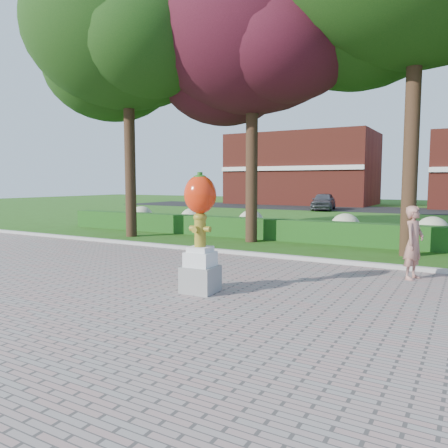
{
  "coord_description": "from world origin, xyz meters",
  "views": [
    {
      "loc": [
        5.16,
        -8.63,
        2.24
      ],
      "look_at": [
        -0.33,
        1.0,
        1.17
      ],
      "focal_mm": 35.0,
      "sensor_mm": 36.0,
      "label": 1
    }
  ],
  "objects": [
    {
      "name": "woman",
      "position": [
        4.05,
        1.98,
        0.87
      ],
      "size": [
        0.55,
        0.7,
        1.67
      ],
      "primitive_type": "imported",
      "rotation": [
        0.0,
        0.0,
        1.28
      ],
      "color": "#A96F60",
      "rests_on": "walkway"
    },
    {
      "name": "curb",
      "position": [
        0.0,
        3.0,
        0.07
      ],
      "size": [
        40.0,
        0.18,
        0.15
      ],
      "primitive_type": "cube",
      "color": "#ADADA5",
      "rests_on": "ground"
    },
    {
      "name": "ground",
      "position": [
        0.0,
        0.0,
        0.0
      ],
      "size": [
        100.0,
        100.0,
        0.0
      ],
      "primitive_type": "plane",
      "color": "#285014",
      "rests_on": "ground"
    },
    {
      "name": "parked_car",
      "position": [
        -5.05,
        25.1,
        0.71
      ],
      "size": [
        2.28,
        4.25,
        1.37
      ],
      "primitive_type": "imported",
      "rotation": [
        0.0,
        0.0,
        0.17
      ],
      "color": "#424349",
      "rests_on": "street"
    },
    {
      "name": "hydrant_sculpture",
      "position": [
        0.5,
        -1.4,
        1.31
      ],
      "size": [
        0.7,
        0.69,
        2.39
      ],
      "rotation": [
        0.0,
        0.0,
        0.07
      ],
      "color": "gray",
      "rests_on": "walkway"
    },
    {
      "name": "tree_far_left",
      "position": [
        -7.11,
        5.09,
        7.96
      ],
      "size": [
        9.0,
        7.68,
        11.66
      ],
      "color": "black",
      "rests_on": "ground"
    },
    {
      "name": "lawn_hedge",
      "position": [
        0.0,
        7.0,
        0.4
      ],
      "size": [
        24.0,
        0.7,
        0.8
      ],
      "primitive_type": "cube",
      "color": "#1F4513",
      "rests_on": "ground"
    },
    {
      "name": "building_left",
      "position": [
        -10.0,
        34.0,
        3.5
      ],
      "size": [
        14.0,
        8.0,
        7.0
      ],
      "primitive_type": "cube",
      "color": "maroon",
      "rests_on": "ground"
    },
    {
      "name": "street",
      "position": [
        0.0,
        28.0,
        0.01
      ],
      "size": [
        50.0,
        8.0,
        0.02
      ],
      "primitive_type": "cube",
      "color": "black",
      "rests_on": "ground"
    },
    {
      "name": "walkway",
      "position": [
        0.0,
        -4.0,
        0.02
      ],
      "size": [
        40.0,
        14.0,
        0.04
      ],
      "primitive_type": "cube",
      "color": "gray",
      "rests_on": "ground"
    },
    {
      "name": "tree_mid_left",
      "position": [
        -2.1,
        6.08,
        7.3
      ],
      "size": [
        8.25,
        7.04,
        10.69
      ],
      "color": "black",
      "rests_on": "ground"
    },
    {
      "name": "hydrangea_row",
      "position": [
        0.57,
        8.0,
        0.55
      ],
      "size": [
        20.1,
        1.1,
        0.99
      ],
      "color": "#AAAF86",
      "rests_on": "ground"
    }
  ]
}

